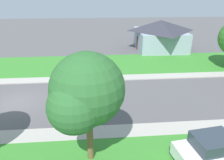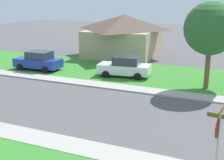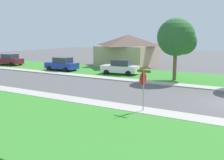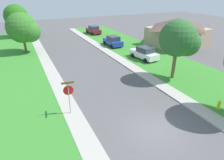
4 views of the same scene
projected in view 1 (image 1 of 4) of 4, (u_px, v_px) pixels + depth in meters
name	position (u px, v px, depth m)	size (l,w,h in m)	color
ground_plane	(18.00, 103.00, 17.74)	(120.00, 120.00, 0.00)	#565456
sidewalk_east	(174.00, 128.00, 14.35)	(1.40, 56.00, 0.10)	#ADA89E
sidewalk_west	(144.00, 77.00, 22.95)	(1.40, 56.00, 0.10)	#ADA89E
lawn_west	(136.00, 63.00, 27.26)	(8.00, 56.00, 0.08)	#38842D
stop_sign_far_corner	(74.00, 63.00, 21.74)	(0.92, 0.92, 2.77)	#9E9EA3
car_white_near_corner	(214.00, 150.00, 11.25)	(2.46, 4.50, 1.76)	white
tree_corner_large	(84.00, 94.00, 9.97)	(4.00, 3.72, 6.25)	brown
house_left_setback	(160.00, 34.00, 33.34)	(9.16, 7.99, 4.60)	#93A3B2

